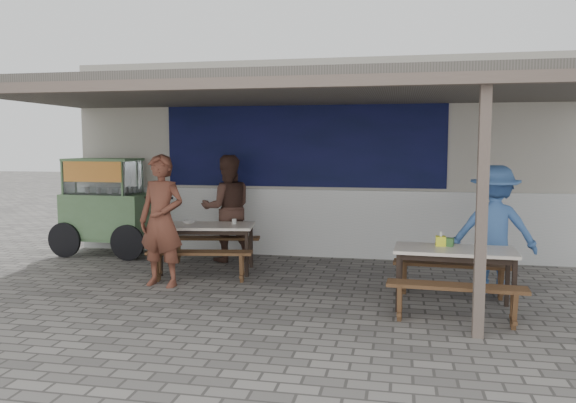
{
  "coord_description": "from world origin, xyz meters",
  "views": [
    {
      "loc": [
        1.53,
        -6.86,
        2.01
      ],
      "look_at": [
        -0.03,
        0.9,
        1.2
      ],
      "focal_mm": 35.0,
      "sensor_mm": 36.0,
      "label": 1
    }
  ],
  "objects_px": {
    "patron_street_side": "(162,221)",
    "bench_left_wall": "(214,243)",
    "table_left": "(207,229)",
    "condiment_bowl": "(189,222)",
    "tissue_box": "(441,241)",
    "table_right": "(454,255)",
    "bench_right_wall": "(452,271)",
    "condiment_jar": "(234,221)",
    "donation_box": "(447,242)",
    "bench_left_street": "(200,259)",
    "patron_right_table": "(494,230)",
    "vendor_cart": "(106,203)",
    "bench_right_street": "(456,295)",
    "patron_wall_side": "(227,208)"
  },
  "relations": [
    {
      "from": "patron_street_side",
      "to": "bench_left_wall",
      "type": "bearing_deg",
      "value": 89.91
    },
    {
      "from": "table_left",
      "to": "condiment_bowl",
      "type": "xyz_separation_m",
      "value": [
        -0.33,
        0.1,
        0.1
      ]
    },
    {
      "from": "tissue_box",
      "to": "table_left",
      "type": "bearing_deg",
      "value": 161.25
    },
    {
      "from": "table_right",
      "to": "bench_right_wall",
      "type": "bearing_deg",
      "value": 90.0
    },
    {
      "from": "patron_street_side",
      "to": "condiment_bowl",
      "type": "distance_m",
      "value": 1.07
    },
    {
      "from": "bench_left_wall",
      "to": "condiment_jar",
      "type": "bearing_deg",
      "value": -52.28
    },
    {
      "from": "donation_box",
      "to": "bench_left_wall",
      "type": "bearing_deg",
      "value": 153.62
    },
    {
      "from": "table_left",
      "to": "bench_left_street",
      "type": "xyz_separation_m",
      "value": [
        0.1,
        -0.63,
        -0.33
      ]
    },
    {
      "from": "bench_left_street",
      "to": "patron_right_table",
      "type": "xyz_separation_m",
      "value": [
        4.11,
        0.19,
        0.52
      ]
    },
    {
      "from": "bench_left_wall",
      "to": "patron_street_side",
      "type": "relative_size",
      "value": 0.84
    },
    {
      "from": "bench_right_wall",
      "to": "condiment_bowl",
      "type": "distance_m",
      "value": 4.1
    },
    {
      "from": "table_right",
      "to": "table_left",
      "type": "bearing_deg",
      "value": 162.64
    },
    {
      "from": "patron_right_table",
      "to": "tissue_box",
      "type": "distance_m",
      "value": 1.05
    },
    {
      "from": "bench_left_wall",
      "to": "vendor_cart",
      "type": "bearing_deg",
      "value": 161.83
    },
    {
      "from": "table_left",
      "to": "bench_right_wall",
      "type": "relative_size",
      "value": 1.01
    },
    {
      "from": "table_left",
      "to": "vendor_cart",
      "type": "height_order",
      "value": "vendor_cart"
    },
    {
      "from": "vendor_cart",
      "to": "tissue_box",
      "type": "height_order",
      "value": "vendor_cart"
    },
    {
      "from": "bench_left_street",
      "to": "patron_right_table",
      "type": "distance_m",
      "value": 4.14
    },
    {
      "from": "bench_left_wall",
      "to": "bench_right_street",
      "type": "distance_m",
      "value": 4.5
    },
    {
      "from": "bench_left_street",
      "to": "condiment_jar",
      "type": "xyz_separation_m",
      "value": [
        0.29,
        0.8,
        0.45
      ]
    },
    {
      "from": "vendor_cart",
      "to": "table_left",
      "type": "bearing_deg",
      "value": -21.56
    },
    {
      "from": "table_left",
      "to": "donation_box",
      "type": "xyz_separation_m",
      "value": [
        3.55,
        -1.18,
        0.13
      ]
    },
    {
      "from": "patron_wall_side",
      "to": "donation_box",
      "type": "xyz_separation_m",
      "value": [
        3.49,
        -2.05,
        -0.11
      ]
    },
    {
      "from": "bench_right_wall",
      "to": "vendor_cart",
      "type": "bearing_deg",
      "value": 166.85
    },
    {
      "from": "tissue_box",
      "to": "donation_box",
      "type": "relative_size",
      "value": 0.78
    },
    {
      "from": "condiment_bowl",
      "to": "patron_right_table",
      "type": "bearing_deg",
      "value": -6.67
    },
    {
      "from": "bench_left_street",
      "to": "patron_street_side",
      "type": "height_order",
      "value": "patron_street_side"
    },
    {
      "from": "patron_wall_side",
      "to": "tissue_box",
      "type": "relative_size",
      "value": 15.19
    },
    {
      "from": "patron_street_side",
      "to": "patron_wall_side",
      "type": "height_order",
      "value": "patron_street_side"
    },
    {
      "from": "bench_left_street",
      "to": "bench_right_wall",
      "type": "relative_size",
      "value": 1.02
    },
    {
      "from": "donation_box",
      "to": "condiment_bowl",
      "type": "height_order",
      "value": "donation_box"
    },
    {
      "from": "bench_right_street",
      "to": "patron_right_table",
      "type": "xyz_separation_m",
      "value": [
        0.62,
        1.5,
        0.52
      ]
    },
    {
      "from": "patron_wall_side",
      "to": "bench_left_street",
      "type": "bearing_deg",
      "value": 66.76
    },
    {
      "from": "bench_left_wall",
      "to": "donation_box",
      "type": "height_order",
      "value": "donation_box"
    },
    {
      "from": "table_right",
      "to": "bench_right_street",
      "type": "height_order",
      "value": "table_right"
    },
    {
      "from": "bench_left_street",
      "to": "table_right",
      "type": "xyz_separation_m",
      "value": [
        3.52,
        -0.71,
        0.33
      ]
    },
    {
      "from": "table_right",
      "to": "donation_box",
      "type": "height_order",
      "value": "donation_box"
    },
    {
      "from": "donation_box",
      "to": "condiment_jar",
      "type": "bearing_deg",
      "value": 156.85
    },
    {
      "from": "patron_street_side",
      "to": "patron_right_table",
      "type": "xyz_separation_m",
      "value": [
        4.54,
        0.53,
        -0.07
      ]
    },
    {
      "from": "bench_left_street",
      "to": "donation_box",
      "type": "bearing_deg",
      "value": -18.52
    },
    {
      "from": "bench_right_street",
      "to": "patron_street_side",
      "type": "height_order",
      "value": "patron_street_side"
    },
    {
      "from": "bench_left_wall",
      "to": "table_right",
      "type": "bearing_deg",
      "value": -37.26
    },
    {
      "from": "bench_left_street",
      "to": "patron_street_side",
      "type": "xyz_separation_m",
      "value": [
        -0.43,
        -0.33,
        0.59
      ]
    },
    {
      "from": "table_right",
      "to": "condiment_jar",
      "type": "xyz_separation_m",
      "value": [
        -3.23,
        1.5,
        0.12
      ]
    },
    {
      "from": "patron_right_table",
      "to": "tissue_box",
      "type": "bearing_deg",
      "value": 48.1
    },
    {
      "from": "bench_right_street",
      "to": "vendor_cart",
      "type": "bearing_deg",
      "value": 156.6
    },
    {
      "from": "table_right",
      "to": "vendor_cart",
      "type": "height_order",
      "value": "vendor_cart"
    },
    {
      "from": "bench_left_wall",
      "to": "patron_right_table",
      "type": "distance_m",
      "value": 4.48
    },
    {
      "from": "tissue_box",
      "to": "condiment_bowl",
      "type": "bearing_deg",
      "value": 161.48
    },
    {
      "from": "bench_right_wall",
      "to": "patron_wall_side",
      "type": "xyz_separation_m",
      "value": [
        -3.59,
        1.61,
        0.57
      ]
    }
  ]
}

